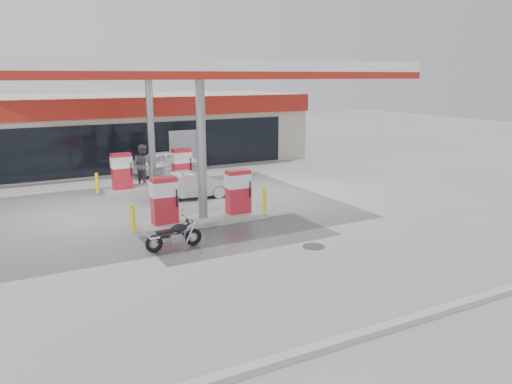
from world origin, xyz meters
TOP-DOWN VIEW (x-y plane):
  - ground at (0.00, 0.00)m, footprint 90.00×90.00m
  - wet_patch at (0.50, 0.00)m, footprint 6.00×3.00m
  - drain_cover at (2.00, -2.00)m, footprint 0.70×0.70m
  - kerb at (0.00, -7.00)m, footprint 28.00×0.25m
  - store_building at (0.01, 15.94)m, footprint 22.00×8.22m
  - canopy at (0.00, 5.00)m, footprint 16.00×10.02m
  - pump_island_near at (0.00, 2.00)m, footprint 5.14×1.30m
  - pump_island_far at (0.00, 8.00)m, footprint 5.14×1.30m
  - parked_motorcycle at (-1.80, -0.18)m, footprint 1.80×0.69m
  - sedan_white at (1.77, 11.20)m, footprint 3.95×2.15m
  - attendant at (-0.17, 9.00)m, footprint 1.07×1.18m
  - hatchback_silver at (1.02, 5.60)m, footprint 3.51×1.44m

SIDE VIEW (x-z plane):
  - ground at x=0.00m, z-range 0.00..0.00m
  - wet_patch at x=0.50m, z-range 0.00..0.00m
  - drain_cover at x=2.00m, z-range 0.00..0.01m
  - kerb at x=0.00m, z-range 0.00..0.15m
  - parked_motorcycle at x=-1.80m, z-range -0.05..0.87m
  - hatchback_silver at x=1.02m, z-range 0.00..1.13m
  - sedan_white at x=1.77m, z-range 0.00..1.28m
  - pump_island_near at x=0.00m, z-range -0.18..1.60m
  - pump_island_far at x=0.00m, z-range -0.18..1.60m
  - attendant at x=-0.17m, z-range 0.00..1.98m
  - store_building at x=0.01m, z-range 0.01..4.01m
  - canopy at x=0.00m, z-range 2.51..8.02m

